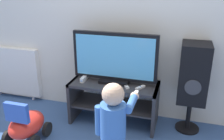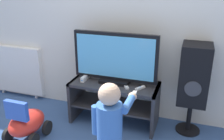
% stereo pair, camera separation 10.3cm
% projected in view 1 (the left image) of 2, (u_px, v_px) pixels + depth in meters
% --- Properties ---
extents(ground_plane, '(16.00, 16.00, 0.00)m').
position_uv_depth(ground_plane, '(109.00, 131.00, 2.85)').
color(ground_plane, '#38568C').
extents(wall_back, '(10.00, 0.06, 2.60)m').
position_uv_depth(wall_back, '(121.00, 10.00, 2.85)').
color(wall_back, silver).
rests_on(wall_back, ground_plane).
extents(tv_stand, '(1.01, 0.44, 0.51)m').
position_uv_depth(tv_stand, '(114.00, 97.00, 2.93)').
color(tv_stand, '#2D2D33').
rests_on(tv_stand, ground_plane).
extents(television, '(0.96, 0.20, 0.58)m').
position_uv_depth(television, '(115.00, 59.00, 2.78)').
color(television, black).
rests_on(television, tv_stand).
extents(game_console, '(0.04, 0.18, 0.05)m').
position_uv_depth(game_console, '(84.00, 78.00, 2.93)').
color(game_console, white).
rests_on(game_console, tv_stand).
extents(remote_primary, '(0.10, 0.13, 0.03)m').
position_uv_depth(remote_primary, '(140.00, 87.00, 2.72)').
color(remote_primary, white).
rests_on(remote_primary, tv_stand).
extents(remote_secondary, '(0.10, 0.13, 0.03)m').
position_uv_depth(remote_secondary, '(126.00, 86.00, 2.76)').
color(remote_secondary, white).
rests_on(remote_secondary, tv_stand).
extents(child, '(0.33, 0.49, 0.86)m').
position_uv_depth(child, '(114.00, 121.00, 2.12)').
color(child, '#3F4C72').
rests_on(child, ground_plane).
extents(speaker_tower, '(0.30, 0.33, 1.02)m').
position_uv_depth(speaker_tower, '(193.00, 75.00, 2.66)').
color(speaker_tower, black).
rests_on(speaker_tower, ground_plane).
extents(ride_on_toy, '(0.36, 0.46, 0.51)m').
position_uv_depth(ride_on_toy, '(26.00, 124.00, 2.63)').
color(ride_on_toy, red).
rests_on(ride_on_toy, ground_plane).
extents(radiator, '(0.83, 0.08, 0.74)m').
position_uv_depth(radiator, '(13.00, 71.00, 3.52)').
color(radiator, white).
rests_on(radiator, ground_plane).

